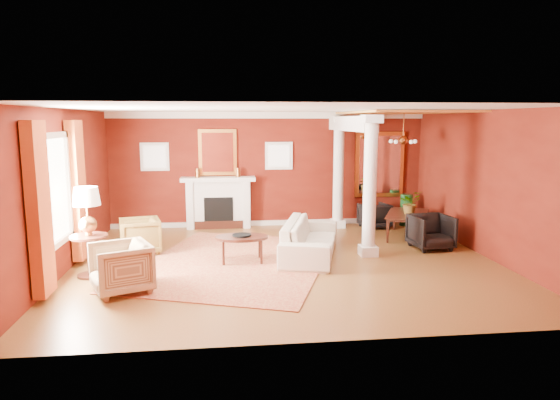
{
  "coord_description": "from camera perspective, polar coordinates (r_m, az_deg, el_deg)",
  "views": [
    {
      "loc": [
        -1.18,
        -9.18,
        2.7
      ],
      "look_at": [
        -0.08,
        0.4,
        1.15
      ],
      "focal_mm": 32.0,
      "sensor_mm": 36.0,
      "label": 1
    }
  ],
  "objects": [
    {
      "name": "coffee_table",
      "position": [
        9.57,
        -4.39,
        -4.4
      ],
      "size": [
        1.01,
        1.01,
        0.51
      ],
      "rotation": [
        0.0,
        0.0,
        -0.35
      ],
      "color": "black",
      "rests_on": "ground"
    },
    {
      "name": "base_trim",
      "position": [
        12.96,
        -1.23,
        -2.63
      ],
      "size": [
        8.0,
        0.08,
        0.12
      ],
      "primitive_type": "cube",
      "color": "white",
      "rests_on": "ground"
    },
    {
      "name": "column_back",
      "position": [
        12.58,
        6.7,
        3.26
      ],
      "size": [
        0.36,
        0.36,
        2.8
      ],
      "color": "white",
      "rests_on": "ground"
    },
    {
      "name": "armchair_leopard",
      "position": [
        10.57,
        -15.74,
        -3.79
      ],
      "size": [
        0.88,
        0.92,
        0.8
      ],
      "primitive_type": "imported",
      "rotation": [
        0.0,
        0.0,
        -1.35
      ],
      "color": "black",
      "rests_on": "ground"
    },
    {
      "name": "fireplace",
      "position": [
        12.66,
        -7.04,
        -0.28
      ],
      "size": [
        1.85,
        0.42,
        1.29
      ],
      "color": "white",
      "rests_on": "ground"
    },
    {
      "name": "header_beam",
      "position": [
        11.45,
        8.08,
        8.64
      ],
      "size": [
        0.3,
        3.2,
        0.32
      ],
      "primitive_type": "cube",
      "color": "white",
      "rests_on": "column_front"
    },
    {
      "name": "flank_window_left",
      "position": [
        12.78,
        -14.13,
        4.81
      ],
      "size": [
        0.7,
        0.07,
        0.7
      ],
      "color": "white",
      "rests_on": "room_shell"
    },
    {
      "name": "room_shell",
      "position": [
        9.28,
        0.75,
        4.91
      ],
      "size": [
        8.04,
        7.04,
        2.92
      ],
      "color": "maroon",
      "rests_on": "ground"
    },
    {
      "name": "overmantel_mirror",
      "position": [
        12.66,
        -7.15,
        5.43
      ],
      "size": [
        0.95,
        0.07,
        1.15
      ],
      "color": "gold",
      "rests_on": "fireplace"
    },
    {
      "name": "coffee_book",
      "position": [
        9.57,
        -4.56,
        -3.48
      ],
      "size": [
        0.15,
        0.07,
        0.21
      ],
      "primitive_type": "imported",
      "rotation": [
        0.0,
        0.0,
        0.38
      ],
      "color": "black",
      "rests_on": "coffee_table"
    },
    {
      "name": "chandelier",
      "position": [
        11.72,
        13.89,
        6.65
      ],
      "size": [
        0.6,
        0.62,
        0.75
      ],
      "color": "#A36A33",
      "rests_on": "room_shell"
    },
    {
      "name": "green_urn",
      "position": [
        13.26,
        14.2,
        -1.47
      ],
      "size": [
        0.35,
        0.35,
        0.83
      ],
      "color": "#14411A",
      "rests_on": "ground"
    },
    {
      "name": "potted_plant",
      "position": [
        11.78,
        14.68,
        1.0
      ],
      "size": [
        0.65,
        0.68,
        0.41
      ],
      "primitive_type": "imported",
      "rotation": [
        0.0,
        0.0,
        0.42
      ],
      "color": "#26591E",
      "rests_on": "dining_table"
    },
    {
      "name": "crown_trim",
      "position": [
        12.69,
        -1.27,
        9.66
      ],
      "size": [
        8.0,
        0.08,
        0.16
      ],
      "primitive_type": "cube",
      "color": "white",
      "rests_on": "room_shell"
    },
    {
      "name": "dining_chair_near",
      "position": [
        11.0,
        16.89,
        -3.33
      ],
      "size": [
        0.86,
        0.81,
        0.81
      ],
      "primitive_type": "imported",
      "rotation": [
        0.0,
        0.0,
        0.11
      ],
      "color": "black",
      "rests_on": "ground"
    },
    {
      "name": "left_window",
      "position": [
        9.08,
        -23.89,
        0.27
      ],
      "size": [
        0.21,
        2.55,
        2.6
      ],
      "color": "white",
      "rests_on": "room_shell"
    },
    {
      "name": "dining_chair_far",
      "position": [
        12.83,
        10.74,
        -1.62
      ],
      "size": [
        0.78,
        0.75,
        0.69
      ],
      "primitive_type": "imported",
      "rotation": [
        0.0,
        0.0,
        3.34
      ],
      "color": "black",
      "rests_on": "ground"
    },
    {
      "name": "flank_window_right",
      "position": [
        12.75,
        -0.13,
        5.08
      ],
      "size": [
        0.7,
        0.07,
        0.7
      ],
      "color": "white",
      "rests_on": "room_shell"
    },
    {
      "name": "dining_table",
      "position": [
        11.96,
        14.51,
        -2.04
      ],
      "size": [
        1.18,
        1.68,
        0.89
      ],
      "primitive_type": "imported",
      "rotation": [
        0.0,
        0.0,
        1.14
      ],
      "color": "black",
      "rests_on": "ground"
    },
    {
      "name": "rug",
      "position": [
        9.67,
        -5.13,
        -7.06
      ],
      "size": [
        4.63,
        5.3,
        0.02
      ],
      "primitive_type": "cube",
      "rotation": [
        0.0,
        0.0,
        -0.34
      ],
      "color": "maroon",
      "rests_on": "ground"
    },
    {
      "name": "column_front",
      "position": [
        9.99,
        10.24,
        1.66
      ],
      "size": [
        0.36,
        0.36,
        2.8
      ],
      "color": "white",
      "rests_on": "ground"
    },
    {
      "name": "dining_mirror",
      "position": [
        13.32,
        11.3,
        4.0
      ],
      "size": [
        1.3,
        0.07,
        1.7
      ],
      "color": "gold",
      "rests_on": "room_shell"
    },
    {
      "name": "sofa",
      "position": [
        10.01,
        3.46,
        -3.72
      ],
      "size": [
        1.34,
        2.53,
        0.95
      ],
      "primitive_type": "imported",
      "rotation": [
        0.0,
        0.0,
        1.3
      ],
      "color": "beige",
      "rests_on": "ground"
    },
    {
      "name": "amber_ceiling",
      "position": [
        11.65,
        13.86,
        9.7
      ],
      "size": [
        2.3,
        3.4,
        0.04
      ],
      "primitive_type": "cube",
      "color": "#EC9F45",
      "rests_on": "room_shell"
    },
    {
      "name": "armchair_stripe",
      "position": [
        8.3,
        -17.73,
        -7.12
      ],
      "size": [
        1.07,
        1.1,
        0.87
      ],
      "primitive_type": "imported",
      "rotation": [
        0.0,
        0.0,
        -1.16
      ],
      "color": "tan",
      "rests_on": "ground"
    },
    {
      "name": "side_table",
      "position": [
        9.16,
        -21.14,
        -1.74
      ],
      "size": [
        0.63,
        0.63,
        1.58
      ],
      "rotation": [
        0.0,
        0.0,
        0.05
      ],
      "color": "black",
      "rests_on": "ground"
    },
    {
      "name": "ground",
      "position": [
        9.64,
        0.73,
        -7.14
      ],
      "size": [
        8.0,
        8.0,
        0.0
      ],
      "primitive_type": "plane",
      "color": "brown",
      "rests_on": "ground"
    }
  ]
}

